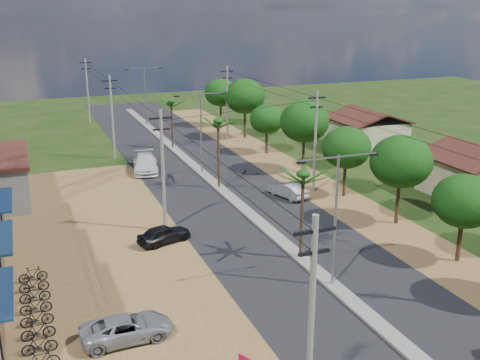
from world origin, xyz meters
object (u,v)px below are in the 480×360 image
object	(u,v)px
car_parked_dark	(164,234)
parked_scooter_row	(38,324)
car_white_far	(145,164)
car_parked_silver	(127,329)
car_silver_mid	(288,190)

from	to	relation	value
car_parked_dark	parked_scooter_row	xyz separation A→B (m)	(-8.72, -8.68, -0.14)
car_white_far	parked_scooter_row	bearing A→B (deg)	-103.06
car_parked_dark	parked_scooter_row	distance (m)	12.30
car_parked_dark	car_parked_silver	bearing A→B (deg)	139.80
car_silver_mid	car_white_far	bearing A→B (deg)	-67.83
car_silver_mid	car_parked_silver	bearing A→B (deg)	28.61
car_white_far	parked_scooter_row	size ratio (longest dim) A/B	0.47
car_parked_silver	car_parked_dark	world-z (taller)	car_parked_dark
car_white_far	car_parked_silver	bearing A→B (deg)	-94.13
car_silver_mid	car_parked_silver	distance (m)	23.74
car_parked_dark	car_silver_mid	bearing A→B (deg)	-82.56
car_white_far	car_parked_dark	size ratio (longest dim) A/B	1.51
car_parked_dark	car_white_far	bearing A→B (deg)	-25.54
car_silver_mid	car_parked_dark	xyz separation A→B (m)	(-12.30, -5.65, -0.01)
car_parked_silver	car_parked_dark	size ratio (longest dim) A/B	1.20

